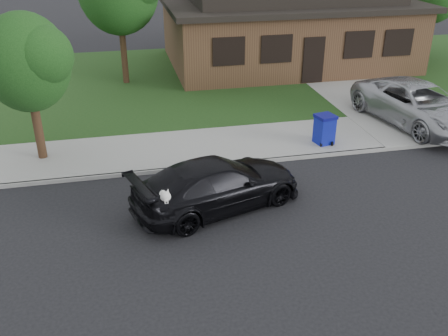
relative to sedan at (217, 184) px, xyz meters
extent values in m
plane|color=black|center=(2.56, -1.13, -0.69)|extent=(120.00, 120.00, 0.00)
cube|color=gray|center=(2.56, 3.87, -0.63)|extent=(60.00, 3.00, 0.12)
cube|color=gray|center=(2.56, 2.37, -0.63)|extent=(60.00, 0.12, 0.12)
cube|color=#193814|center=(2.56, 11.87, -0.62)|extent=(60.00, 13.00, 0.13)
cube|color=gray|center=(8.56, 8.87, -0.62)|extent=(4.50, 13.00, 0.14)
imported|color=black|center=(0.01, 0.00, 0.00)|extent=(5.09, 3.32, 1.37)
ellipsoid|color=white|center=(-1.48, -0.81, 0.28)|extent=(0.34, 0.40, 0.30)
sphere|color=white|center=(-1.48, -1.04, 0.38)|extent=(0.26, 0.26, 0.26)
cube|color=white|center=(-1.48, -1.17, 0.33)|extent=(0.09, 0.12, 0.08)
sphere|color=black|center=(-1.48, -1.23, 0.33)|extent=(0.04, 0.04, 0.04)
cone|color=white|center=(-1.55, -0.99, 0.51)|extent=(0.11, 0.11, 0.14)
cone|color=white|center=(-1.41, -0.99, 0.51)|extent=(0.11, 0.11, 0.14)
imported|color=#A4A6AB|center=(8.44, 4.12, 0.21)|extent=(3.44, 5.82, 1.52)
cube|color=#0D1790|center=(4.39, 3.19, -0.11)|extent=(0.67, 0.67, 0.91)
cube|color=#080965|center=(4.39, 3.19, 0.40)|extent=(0.73, 0.73, 0.10)
cylinder|color=black|center=(4.19, 2.91, -0.50)|extent=(0.08, 0.15, 0.14)
cylinder|color=black|center=(4.60, 2.91, -0.50)|extent=(0.08, 0.15, 0.14)
cube|color=#422B1C|center=(6.56, 13.87, 0.94)|extent=(12.00, 8.00, 3.00)
cube|color=black|center=(6.56, 13.87, 2.57)|extent=(12.60, 8.60, 0.25)
cube|color=black|center=(6.56, 9.84, 0.54)|extent=(1.00, 0.06, 2.10)
cube|color=black|center=(2.56, 9.85, 1.14)|extent=(1.30, 0.05, 1.10)
cube|color=black|center=(4.76, 9.85, 1.14)|extent=(1.30, 0.05, 1.10)
cube|color=black|center=(8.76, 9.85, 1.14)|extent=(1.30, 0.05, 1.10)
cube|color=black|center=(10.76, 9.85, 1.14)|extent=(1.30, 0.05, 1.10)
cylinder|color=#332114|center=(-1.94, 11.87, 0.68)|extent=(0.28, 0.28, 2.48)
cylinder|color=#332114|center=(14.56, 13.37, 0.46)|extent=(0.28, 0.28, 2.03)
cylinder|color=#332114|center=(-4.94, 4.07, 0.33)|extent=(0.28, 0.28, 1.80)
ellipsoid|color=#143811|center=(-4.94, 4.07, 2.53)|extent=(2.60, 2.60, 2.99)
sphere|color=#26591E|center=(-4.42, 3.68, 2.79)|extent=(1.82, 1.82, 1.82)
camera|label=1|loc=(-2.33, -11.49, 6.34)|focal=40.00mm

